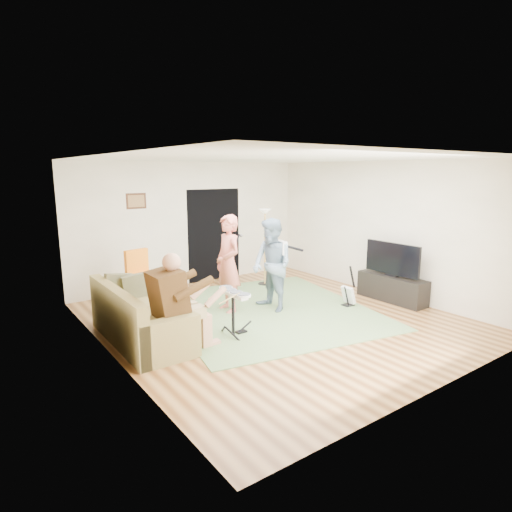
{
  "coord_description": "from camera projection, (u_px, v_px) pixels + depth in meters",
  "views": [
    {
      "loc": [
        -4.36,
        -5.49,
        2.49
      ],
      "look_at": [
        -0.19,
        0.3,
        1.08
      ],
      "focal_mm": 30.0,
      "sensor_mm": 36.0,
      "label": 1
    }
  ],
  "objects": [
    {
      "name": "sofa",
      "position": [
        136.0,
        323.0,
        6.32
      ],
      "size": [
        0.87,
        2.12,
        0.86
      ],
      "color": "olive",
      "rests_on": "floor"
    },
    {
      "name": "guitar_spare",
      "position": [
        349.0,
        295.0,
        8.0
      ],
      "size": [
        0.28,
        0.25,
        0.77
      ],
      "color": "black",
      "rests_on": "floor"
    },
    {
      "name": "torchiere_lamp",
      "position": [
        265.0,
        233.0,
        9.35
      ],
      "size": [
        0.3,
        0.3,
        1.69
      ],
      "color": "black",
      "rests_on": "floor"
    },
    {
      "name": "dining_chair",
      "position": [
        144.0,
        289.0,
        7.73
      ],
      "size": [
        0.56,
        0.58,
        1.11
      ],
      "rotation": [
        0.0,
        0.0,
        0.21
      ],
      "color": "tan",
      "rests_on": "floor"
    },
    {
      "name": "guitar_held",
      "position": [
        281.0,
        247.0,
        7.72
      ],
      "size": [
        0.18,
        0.61,
        0.26
      ],
      "primitive_type": null,
      "rotation": [
        0.0,
        0.0,
        -0.11
      ],
      "color": "white",
      "rests_on": "guitarist"
    },
    {
      "name": "picture_frame",
      "position": [
        136.0,
        201.0,
        8.64
      ],
      "size": [
        0.42,
        0.03,
        0.32
      ],
      "primitive_type": "cube",
      "color": "#3F2314",
      "rests_on": "walls"
    },
    {
      "name": "drum_kit",
      "position": [
        233.0,
        316.0,
        6.54
      ],
      "size": [
        0.4,
        0.71,
        0.73
      ],
      "color": "black",
      "rests_on": "floor"
    },
    {
      "name": "drummer",
      "position": [
        181.0,
        312.0,
        6.0
      ],
      "size": [
        0.92,
        0.51,
        1.41
      ],
      "color": "#4A2F14",
      "rests_on": "sofa"
    },
    {
      "name": "area_rug",
      "position": [
        267.0,
        310.0,
        7.81
      ],
      "size": [
        4.14,
        4.48,
        0.02
      ],
      "primitive_type": "cube",
      "rotation": [
        0.0,
        0.0,
        -0.2
      ],
      "color": "#60814E",
      "rests_on": "floor"
    },
    {
      "name": "doorway",
      "position": [
        214.0,
        235.0,
        9.84
      ],
      "size": [
        2.1,
        0.0,
        2.1
      ],
      "primitive_type": "plane",
      "rotation": [
        1.57,
        0.0,
        0.0
      ],
      "color": "black",
      "rests_on": "walls"
    },
    {
      "name": "tv_cabinet",
      "position": [
        392.0,
        288.0,
        8.33
      ],
      "size": [
        0.4,
        1.4,
        0.5
      ],
      "primitive_type": "cube",
      "color": "black",
      "rests_on": "floor"
    },
    {
      "name": "microphone",
      "position": [
        237.0,
        239.0,
        7.63
      ],
      "size": [
        0.06,
        0.06,
        0.24
      ],
      "primitive_type": null,
      "color": "black",
      "rests_on": "singer"
    },
    {
      "name": "window_blinds",
      "position": [
        104.0,
        244.0,
        5.63
      ],
      "size": [
        0.0,
        2.05,
        2.05
      ],
      "primitive_type": "plane",
      "rotation": [
        1.57,
        0.0,
        1.57
      ],
      "color": "#945E2D",
      "rests_on": "walls"
    },
    {
      "name": "walls",
      "position": [
        276.0,
        241.0,
        7.09
      ],
      "size": [
        5.5,
        6.0,
        2.7
      ],
      "primitive_type": null,
      "color": "white",
      "rests_on": "floor"
    },
    {
      "name": "floor",
      "position": [
        275.0,
        319.0,
        7.35
      ],
      "size": [
        6.0,
        6.0,
        0.0
      ],
      "primitive_type": "plane",
      "color": "brown",
      "rests_on": "ground"
    },
    {
      "name": "guitarist",
      "position": [
        272.0,
        265.0,
        7.66
      ],
      "size": [
        0.65,
        0.83,
        1.68
      ],
      "primitive_type": "imported",
      "rotation": [
        0.0,
        0.0,
        -1.58
      ],
      "color": "#748FA9",
      "rests_on": "floor"
    },
    {
      "name": "ceiling",
      "position": [
        277.0,
        158.0,
        6.82
      ],
      "size": [
        6.0,
        6.0,
        0.0
      ],
      "primitive_type": "plane",
      "rotation": [
        3.14,
        0.0,
        0.0
      ],
      "color": "white",
      "rests_on": "walls"
    },
    {
      "name": "singer",
      "position": [
        228.0,
        264.0,
        7.6
      ],
      "size": [
        0.46,
        0.66,
        1.75
      ],
      "primitive_type": "imported",
      "rotation": [
        0.0,
        0.0,
        -1.64
      ],
      "color": "#D26A5B",
      "rests_on": "floor"
    },
    {
      "name": "television",
      "position": [
        392.0,
        258.0,
        8.19
      ],
      "size": [
        0.06,
        1.19,
        0.61
      ],
      "primitive_type": "cube",
      "color": "black",
      "rests_on": "tv_cabinet"
    }
  ]
}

